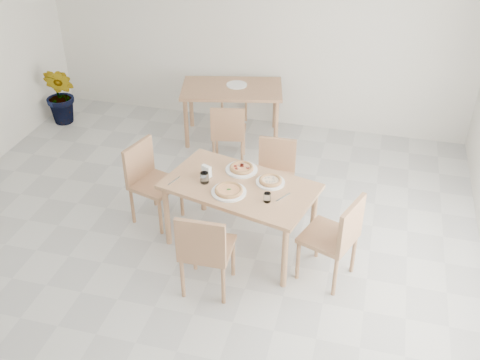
% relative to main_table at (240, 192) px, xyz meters
% --- Properties ---
extents(main_table, '(1.63, 1.17, 0.75)m').
position_rel_main_table_xyz_m(main_table, '(0.00, 0.00, 0.00)').
color(main_table, tan).
rests_on(main_table, ground).
extents(chair_south, '(0.47, 0.47, 0.92)m').
position_rel_main_table_xyz_m(chair_south, '(-0.13, -0.76, -0.13)').
color(chair_south, '#A87A54').
rests_on(chair_south, ground).
extents(chair_north, '(0.43, 0.43, 0.84)m').
position_rel_main_table_xyz_m(chair_north, '(0.21, 0.75, -0.18)').
color(chair_north, '#A87A54').
rests_on(chair_north, ground).
extents(chair_west, '(0.56, 0.56, 0.91)m').
position_rel_main_table_xyz_m(chair_west, '(-1.08, 0.22, -0.14)').
color(chair_west, '#A87A54').
rests_on(chair_west, ground).
extents(chair_east, '(0.59, 0.59, 0.93)m').
position_rel_main_table_xyz_m(chair_east, '(1.01, -0.28, -0.12)').
color(chair_east, '#A87A54').
rests_on(chair_east, ground).
extents(plate_margherita, '(0.34, 0.34, 0.02)m').
position_rel_main_table_xyz_m(plate_margherita, '(-0.07, -0.16, 0.09)').
color(plate_margherita, white).
rests_on(plate_margherita, main_table).
extents(plate_mushroom, '(0.29, 0.29, 0.02)m').
position_rel_main_table_xyz_m(plate_mushroom, '(0.28, 0.11, 0.09)').
color(plate_mushroom, white).
rests_on(plate_mushroom, main_table).
extents(plate_pepperoni, '(0.33, 0.33, 0.02)m').
position_rel_main_table_xyz_m(plate_pepperoni, '(-0.05, 0.27, 0.09)').
color(plate_pepperoni, white).
rests_on(plate_pepperoni, main_table).
extents(pizza_margherita, '(0.32, 0.32, 0.03)m').
position_rel_main_table_xyz_m(pizza_margherita, '(-0.07, -0.16, 0.12)').
color(pizza_margherita, tan).
rests_on(pizza_margherita, plate_margherita).
extents(pizza_mushroom, '(0.28, 0.28, 0.03)m').
position_rel_main_table_xyz_m(pizza_mushroom, '(0.28, 0.11, 0.12)').
color(pizza_mushroom, tan).
rests_on(pizza_mushroom, plate_mushroom).
extents(pizza_pepperoni, '(0.25, 0.25, 0.03)m').
position_rel_main_table_xyz_m(pizza_pepperoni, '(-0.05, 0.27, 0.12)').
color(pizza_pepperoni, tan).
rests_on(pizza_pepperoni, plate_pepperoni).
extents(tumbler_a, '(0.08, 0.08, 0.11)m').
position_rel_main_table_xyz_m(tumbler_a, '(-0.35, -0.05, 0.14)').
color(tumbler_a, white).
rests_on(tumbler_a, main_table).
extents(tumbler_b, '(0.07, 0.07, 0.09)m').
position_rel_main_table_xyz_m(tumbler_b, '(0.32, -0.21, 0.13)').
color(tumbler_b, white).
rests_on(tumbler_b, main_table).
extents(napkin_holder, '(0.13, 0.10, 0.13)m').
position_rel_main_table_xyz_m(napkin_holder, '(-0.36, 0.06, 0.15)').
color(napkin_holder, silver).
rests_on(napkin_holder, main_table).
extents(fork_a, '(0.11, 0.18, 0.01)m').
position_rel_main_table_xyz_m(fork_a, '(0.45, -0.11, 0.09)').
color(fork_a, silver).
rests_on(fork_a, main_table).
extents(fork_b, '(0.07, 0.17, 0.01)m').
position_rel_main_table_xyz_m(fork_b, '(-0.65, -0.10, 0.09)').
color(fork_b, silver).
rests_on(fork_b, main_table).
extents(second_table, '(1.48, 1.05, 0.75)m').
position_rel_main_table_xyz_m(second_table, '(-0.70, 2.26, -0.01)').
color(second_table, '#A87A54').
rests_on(second_table, ground).
extents(chair_back_s, '(0.49, 0.49, 0.85)m').
position_rel_main_table_xyz_m(chair_back_s, '(-0.55, 1.53, -0.17)').
color(chair_back_s, '#A87A54').
rests_on(chair_back_s, ground).
extents(chair_back_n, '(0.52, 0.52, 0.82)m').
position_rel_main_table_xyz_m(chair_back_n, '(-0.89, 2.97, -0.19)').
color(chair_back_n, '#A87A54').
rests_on(chair_back_n, ground).
extents(plate_empty, '(0.28, 0.28, 0.02)m').
position_rel_main_table_xyz_m(plate_empty, '(-0.66, 2.34, 0.09)').
color(plate_empty, white).
rests_on(plate_empty, second_table).
extents(potted_plant, '(0.60, 0.55, 0.89)m').
position_rel_main_table_xyz_m(potted_plant, '(-3.18, 2.04, -0.22)').
color(potted_plant, '#25691F').
rests_on(potted_plant, ground).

